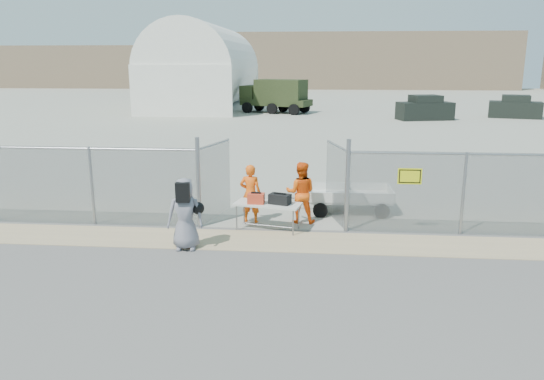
# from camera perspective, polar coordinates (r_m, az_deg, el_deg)

# --- Properties ---
(ground) EXTENTS (160.00, 160.00, 0.00)m
(ground) POSITION_cam_1_polar(r_m,az_deg,el_deg) (12.62, -0.81, -7.01)
(ground) COLOR #535050
(tarmac_inside) EXTENTS (160.00, 80.00, 0.01)m
(tarmac_inside) POSITION_cam_1_polar(r_m,az_deg,el_deg) (53.94, 3.83, 8.92)
(tarmac_inside) COLOR #999988
(tarmac_inside) RESTS_ON ground
(dirt_strip) EXTENTS (44.00, 1.60, 0.01)m
(dirt_strip) POSITION_cam_1_polar(r_m,az_deg,el_deg) (13.55, -0.38, -5.50)
(dirt_strip) COLOR tan
(dirt_strip) RESTS_ON ground
(distant_hills) EXTENTS (140.00, 6.00, 9.00)m
(distant_hills) POSITION_cam_1_polar(r_m,az_deg,el_deg) (89.82, 7.73, 13.59)
(distant_hills) COLOR #7F684F
(distant_hills) RESTS_ON ground
(chain_link_fence) EXTENTS (40.00, 0.20, 2.20)m
(chain_link_fence) POSITION_cam_1_polar(r_m,az_deg,el_deg) (14.20, 0.00, 0.00)
(chain_link_fence) COLOR gray
(chain_link_fence) RESTS_ON ground
(quonset_hangar) EXTENTS (9.00, 18.00, 8.00)m
(quonset_hangar) POSITION_cam_1_polar(r_m,az_deg,el_deg) (52.95, -7.33, 13.08)
(quonset_hangar) COLOR white
(quonset_hangar) RESTS_ON ground
(folding_table) EXTENTS (1.89, 1.09, 0.75)m
(folding_table) POSITION_cam_1_polar(r_m,az_deg,el_deg) (14.32, -0.46, -2.88)
(folding_table) COLOR silver
(folding_table) RESTS_ON ground
(orange_bag) EXTENTS (0.45, 0.31, 0.27)m
(orange_bag) POSITION_cam_1_polar(r_m,az_deg,el_deg) (14.17, -1.73, -0.91)
(orange_bag) COLOR red
(orange_bag) RESTS_ON folding_table
(black_duffel) EXTENTS (0.63, 0.49, 0.27)m
(black_duffel) POSITION_cam_1_polar(r_m,az_deg,el_deg) (14.12, 0.85, -0.98)
(black_duffel) COLOR black
(black_duffel) RESTS_ON folding_table
(security_worker_left) EXTENTS (0.65, 0.46, 1.67)m
(security_worker_left) POSITION_cam_1_polar(r_m,az_deg,el_deg) (14.90, -2.33, -0.40)
(security_worker_left) COLOR #FF5C0F
(security_worker_left) RESTS_ON ground
(security_worker_right) EXTENTS (0.86, 0.68, 1.74)m
(security_worker_right) POSITION_cam_1_polar(r_m,az_deg,el_deg) (14.89, 3.11, -0.27)
(security_worker_right) COLOR #FF5C0F
(security_worker_right) RESTS_ON ground
(visitor) EXTENTS (0.91, 0.64, 1.76)m
(visitor) POSITION_cam_1_polar(r_m,az_deg,el_deg) (12.93, -9.34, -2.56)
(visitor) COLOR slate
(visitor) RESTS_ON ground
(utility_trailer) EXTENTS (3.32, 1.78, 0.79)m
(utility_trailer) POSITION_cam_1_polar(r_m,az_deg,el_deg) (16.26, 8.31, -0.93)
(utility_trailer) COLOR silver
(utility_trailer) RESTS_ON ground
(military_truck) EXTENTS (6.51, 4.25, 2.91)m
(military_truck) POSITION_cam_1_polar(r_m,az_deg,el_deg) (47.33, 0.43, 10.05)
(military_truck) COLOR #2B3519
(military_truck) RESTS_ON ground
(parked_vehicle_near) EXTENTS (4.46, 2.84, 1.86)m
(parked_vehicle_near) POSITION_cam_1_polar(r_m,az_deg,el_deg) (43.24, 16.13, 8.48)
(parked_vehicle_near) COLOR black
(parked_vehicle_near) RESTS_ON ground
(parked_vehicle_mid) EXTENTS (4.28, 2.80, 1.78)m
(parked_vehicle_mid) POSITION_cam_1_polar(r_m,az_deg,el_deg) (47.28, 24.69, 8.13)
(parked_vehicle_mid) COLOR black
(parked_vehicle_mid) RESTS_ON ground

